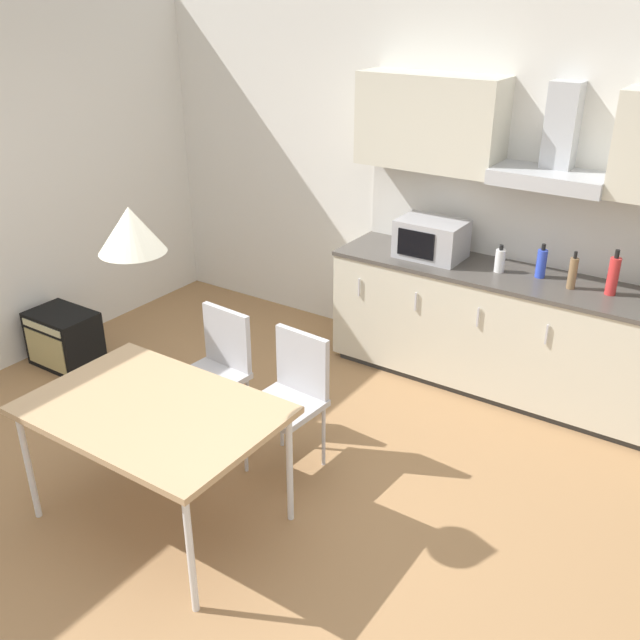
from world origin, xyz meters
name	(u,v)px	position (x,y,z in m)	size (l,w,h in m)	color
ground_plane	(223,515)	(0.00, 0.00, -0.01)	(7.63, 7.61, 0.02)	#9E754C
wall_back	(436,186)	(0.00, 2.59, 1.34)	(6.10, 0.10, 2.68)	silver
kitchen_counter	(523,337)	(0.92, 2.24, 0.45)	(2.87, 0.63, 0.90)	#333333
backsplash_tile	(551,226)	(0.92, 2.52, 1.20)	(2.85, 0.02, 0.59)	silver
upper_wall_cabinets	(557,138)	(0.92, 2.37, 1.84)	(2.85, 0.40, 0.65)	beige
microwave	(431,239)	(0.15, 2.23, 1.04)	(0.48, 0.35, 0.28)	#ADADB2
bottle_brown	(573,273)	(1.19, 2.21, 1.01)	(0.06, 0.06, 0.26)	brown
bottle_red	(613,276)	(1.44, 2.25, 1.03)	(0.07, 0.07, 0.31)	red
bottle_blue	(541,263)	(0.96, 2.29, 1.01)	(0.07, 0.07, 0.24)	blue
bottle_white	(500,260)	(0.69, 2.23, 0.99)	(0.07, 0.07, 0.20)	white
dining_table	(153,415)	(-0.25, -0.21, 0.68)	(1.32, 0.90, 0.73)	tan
chair_far_right	(292,389)	(0.05, 0.63, 0.53)	(0.43, 0.43, 0.87)	#B2B2B7
chair_far_left	(217,362)	(-0.55, 0.63, 0.53)	(0.43, 0.43, 0.87)	#B2B2B7
guitar_amp	(64,339)	(-2.19, 0.67, 0.22)	(0.52, 0.37, 0.44)	black
pendant_lamp	(131,230)	(-0.25, -0.21, 1.70)	(0.32, 0.32, 0.22)	silver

